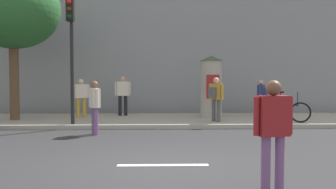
{
  "coord_description": "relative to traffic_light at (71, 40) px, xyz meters",
  "views": [
    {
      "loc": [
        -0.12,
        -7.19,
        1.73
      ],
      "look_at": [
        0.16,
        2.0,
        1.3
      ],
      "focal_mm": 39.48,
      "sensor_mm": 36.0,
      "label": 1
    }
  ],
  "objects": [
    {
      "name": "ground_plane",
      "position": [
        2.97,
        -5.24,
        -2.97
      ],
      "size": [
        80.0,
        80.0,
        0.0
      ],
      "primitive_type": "plane",
      "color": "#2B2B2D"
    },
    {
      "name": "sidewalk_curb",
      "position": [
        2.97,
        1.76,
        -2.89
      ],
      "size": [
        36.0,
        4.0,
        0.15
      ],
      "primitive_type": "cube",
      "color": "#9E9B93",
      "rests_on": "ground_plane"
    },
    {
      "name": "lane_markings",
      "position": [
        2.97,
        -5.24,
        -2.97
      ],
      "size": [
        25.8,
        0.16,
        0.01
      ],
      "color": "silver",
      "rests_on": "ground_plane"
    },
    {
      "name": "building_backdrop",
      "position": [
        2.97,
        6.76,
        1.23
      ],
      "size": [
        36.0,
        5.0,
        8.39
      ],
      "primitive_type": "cube",
      "color": "gray",
      "rests_on": "ground_plane"
    },
    {
      "name": "traffic_light",
      "position": [
        0.0,
        0.0,
        0.0
      ],
      "size": [
        0.24,
        0.45,
        4.18
      ],
      "color": "black",
      "rests_on": "sidewalk_curb"
    },
    {
      "name": "poster_column",
      "position": [
        5.0,
        2.08,
        -1.59
      ],
      "size": [
        0.92,
        0.92,
        2.43
      ],
      "color": "#9E9B93",
      "rests_on": "sidewalk_curb"
    },
    {
      "name": "street_tree",
      "position": [
        -2.43,
        1.4,
        1.24
      ],
      "size": [
        3.41,
        3.41,
        5.53
      ],
      "color": "brown",
      "rests_on": "sidewalk_curb"
    },
    {
      "name": "pedestrian_in_red_top",
      "position": [
        4.6,
        -6.98,
        -1.97
      ],
      "size": [
        0.63,
        0.33,
        1.69
      ],
      "color": "#724C84",
      "rests_on": "ground_plane"
    },
    {
      "name": "pedestrian_near_pole",
      "position": [
        0.98,
        -1.28,
        -2.03
      ],
      "size": [
        0.4,
        0.55,
        1.62
      ],
      "color": "#724C84",
      "rests_on": "ground_plane"
    },
    {
      "name": "pedestrian_with_backpack",
      "position": [
        7.11,
        2.45,
        -1.95
      ],
      "size": [
        0.5,
        0.58,
        1.47
      ],
      "color": "navy",
      "rests_on": "sidewalk_curb"
    },
    {
      "name": "pedestrian_tallest",
      "position": [
        4.95,
        0.6,
        -1.88
      ],
      "size": [
        0.53,
        0.57,
        1.57
      ],
      "color": "#4C4C51",
      "rests_on": "sidewalk_curb"
    },
    {
      "name": "pedestrian_in_light_jacket",
      "position": [
        -0.14,
        2.2,
        -1.93
      ],
      "size": [
        0.62,
        0.39,
        1.51
      ],
      "color": "#B78C33",
      "rests_on": "sidewalk_curb"
    },
    {
      "name": "pedestrian_in_dark_shirt",
      "position": [
        1.45,
        2.79,
        -1.86
      ],
      "size": [
        0.64,
        0.31,
        1.63
      ],
      "color": "black",
      "rests_on": "sidewalk_curb"
    },
    {
      "name": "bicycle_leaning",
      "position": [
        7.34,
        0.33,
        -2.43
      ],
      "size": [
        1.73,
        0.5,
        1.09
      ],
      "color": "black",
      "rests_on": "sidewalk_curb"
    }
  ]
}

